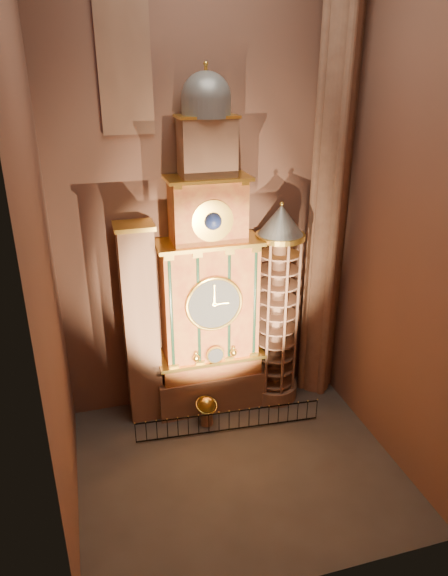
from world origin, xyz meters
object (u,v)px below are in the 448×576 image
object	(u,v)px
astronomical_clock	(209,289)
iron_railing	(229,421)
portrait_tower	(141,325)
stair_turret	(277,308)
celestial_globe	(207,408)

from	to	relation	value
astronomical_clock	iron_railing	size ratio (longest dim) A/B	1.84
astronomical_clock	portrait_tower	size ratio (longest dim) A/B	1.64
portrait_tower	stair_turret	size ratio (longest dim) A/B	0.94
portrait_tower	celestial_globe	bearing A→B (deg)	-31.37
celestial_globe	stair_turret	bearing A→B (deg)	18.95
celestial_globe	iron_railing	size ratio (longest dim) A/B	0.18
celestial_globe	iron_railing	xyz separation A→B (m)	(0.92, -0.86, -0.35)
portrait_tower	stair_turret	distance (m)	6.91
astronomical_clock	stair_turret	xyz separation A→B (m)	(3.50, -0.26, -1.41)
portrait_tower	celestial_globe	size ratio (longest dim) A/B	6.41
stair_turret	iron_railing	world-z (taller)	stair_turret
astronomical_clock	celestial_globe	xyz separation A→B (m)	(-0.62, -1.68, -5.72)
stair_turret	celestial_globe	size ratio (longest dim) A/B	6.79
astronomical_clock	stair_turret	size ratio (longest dim) A/B	1.55
portrait_tower	iron_railing	bearing A→B (deg)	-34.61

